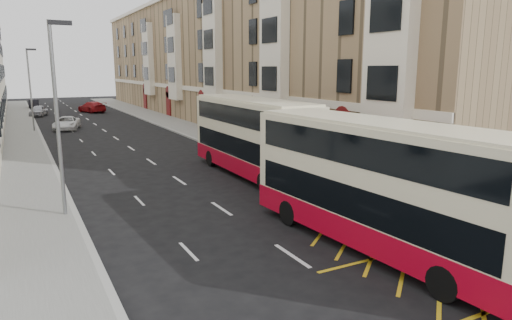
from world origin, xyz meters
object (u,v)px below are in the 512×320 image
street_lamp_far (30,85)px  car_dark (34,104)px  pedestrian_mid (493,199)px  street_lamp_near (58,109)px  car_silver (38,111)px  double_decker_rear (252,137)px  pedestrian_far (443,207)px  double_decker_front (379,185)px  white_van (67,123)px  car_red (92,107)px

street_lamp_far → car_dark: (1.15, 30.23, -3.95)m
pedestrian_mid → car_dark: bearing=110.4°
street_lamp_far → street_lamp_near: bearing=-90.0°
pedestrian_mid → car_silver: size_ratio=0.41×
double_decker_rear → car_silver: bearing=102.7°
pedestrian_far → double_decker_rear: bearing=-59.1°
street_lamp_far → double_decker_front: size_ratio=0.70×
car_silver → street_lamp_far: bearing=-78.6°
white_van → pedestrian_mid: bearing=-58.7°
pedestrian_far → car_red: pedestrian_far is taller
street_lamp_near → double_decker_front: (9.30, -8.83, -2.33)m
street_lamp_near → street_lamp_far: bearing=90.0°
street_lamp_near → pedestrian_far: street_lamp_near is taller
street_lamp_near → street_lamp_far: same height
street_lamp_far → white_van: street_lamp_far is taller
double_decker_rear → car_red: 46.05m
street_lamp_far → car_red: size_ratio=1.50×
double_decker_rear → pedestrian_mid: size_ratio=6.54×
car_red → pedestrian_mid: bearing=78.4°
pedestrian_mid → street_lamp_near: bearing=158.4°
white_van → car_red: 19.32m
double_decker_front → car_dark: (-8.15, 69.06, -1.62)m
double_decker_front → street_lamp_far: bearing=99.8°
double_decker_front → white_van: (-6.25, 39.32, -1.63)m
double_decker_front → double_decker_rear: 12.01m
street_lamp_near → car_red: size_ratio=1.50×
street_lamp_near → double_decker_front: 13.04m
double_decker_front → double_decker_rear: size_ratio=1.01×
street_lamp_near → double_decker_rear: street_lamp_near is taller
street_lamp_near → pedestrian_far: (12.70, -8.78, -3.61)m
double_decker_front → car_silver: bearing=94.7°
pedestrian_mid → white_van: (-12.30, 39.49, -0.35)m
double_decker_front → car_dark: size_ratio=2.75×
double_decker_rear → pedestrian_far: 12.15m
double_decker_rear → white_van: size_ratio=2.35×
street_lamp_near → street_lamp_far: (0.00, 30.00, 0.00)m
double_decker_rear → car_red: double_decker_rear is taller
street_lamp_far → pedestrian_far: (12.70, -38.78, -3.61)m
street_lamp_near → white_van: 30.89m
double_decker_rear → pedestrian_mid: double_decker_rear is taller
white_van → car_dark: bearing=107.7°
double_decker_rear → white_van: (-7.51, 27.38, -1.64)m
double_decker_rear → white_van: 28.43m
street_lamp_far → double_decker_front: bearing=-76.5°
street_lamp_far → white_van: size_ratio=1.65×
street_lamp_far → double_decker_rear: bearing=-68.6°
car_silver → car_dark: size_ratio=1.02×
street_lamp_far → pedestrian_mid: size_ratio=4.58×
pedestrian_far → white_van: 40.43m
pedestrian_mid → double_decker_rear: bearing=120.4°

